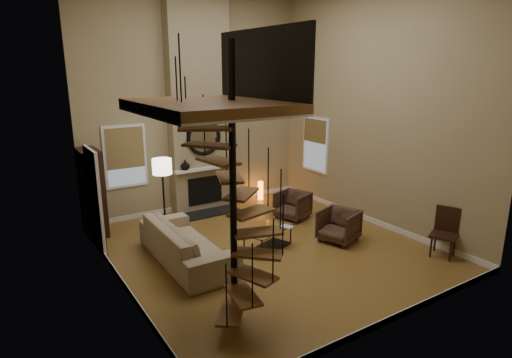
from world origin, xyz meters
TOP-DOWN VIEW (x-y plane):
  - ground at (0.00, 0.00)m, footprint 6.00×6.50m
  - back_wall at (0.00, 3.25)m, footprint 6.00×0.02m
  - front_wall at (0.00, -3.25)m, footprint 6.00×0.02m
  - left_wall at (-3.00, 0.00)m, footprint 0.02×6.50m
  - right_wall at (3.00, 0.00)m, footprint 0.02×6.50m
  - baseboard_back at (0.00, 3.24)m, footprint 6.00×0.02m
  - baseboard_front at (0.00, -3.24)m, footprint 6.00×0.02m
  - baseboard_left at (-2.99, 0.00)m, footprint 0.02×6.50m
  - baseboard_right at (2.99, 0.00)m, footprint 0.02×6.50m
  - chimney_breast at (0.00, 3.06)m, footprint 1.60×0.38m
  - hearth at (0.00, 2.57)m, footprint 1.50×0.60m
  - firebox at (0.00, 2.86)m, footprint 0.95×0.02m
  - mantel at (0.00, 2.78)m, footprint 1.70×0.18m
  - mirror_frame at (0.00, 2.84)m, footprint 0.94×0.10m
  - mirror_disc at (0.00, 2.85)m, footprint 0.80×0.01m
  - vase_left at (-0.55, 2.82)m, footprint 0.24×0.24m
  - vase_right at (0.60, 2.82)m, footprint 0.20×0.20m
  - window_back at (-1.90, 3.22)m, footprint 1.02×0.06m
  - window_right at (2.97, 2.00)m, footprint 0.06×1.02m
  - entry_door at (-2.95, 1.80)m, footprint 0.10×1.05m
  - loft at (-2.04, -1.80)m, footprint 1.70×2.20m
  - spiral_stair at (-1.78, -1.79)m, footprint 1.47×1.47m
  - hutch at (-2.82, 2.77)m, footprint 0.41×0.88m
  - sofa at (-1.68, 0.31)m, footprint 1.05×2.63m
  - armchair_near at (1.59, 1.13)m, footprint 0.94×0.93m
  - armchair_far at (1.59, -0.52)m, footprint 0.97×0.96m
  - coffee_table at (-0.01, -0.08)m, footprint 1.25×0.92m
  - bowl at (-0.01, -0.03)m, footprint 0.42×0.42m
  - book at (0.34, -0.23)m, footprint 0.26×0.30m
  - floor_lamp at (-1.46, 1.96)m, footprint 0.43×0.43m
  - accent_lamp at (1.75, 2.88)m, footprint 0.15×0.15m
  - side_chair at (2.81, -2.20)m, footprint 0.63×0.63m

SIDE VIEW (x-z plane):
  - ground at x=0.00m, z-range -0.01..0.00m
  - hearth at x=0.00m, z-range 0.00..0.04m
  - baseboard_back at x=0.00m, z-range 0.00..0.12m
  - baseboard_front at x=0.00m, z-range 0.00..0.12m
  - baseboard_left at x=-2.99m, z-range 0.00..0.12m
  - baseboard_right at x=2.99m, z-range 0.00..0.12m
  - accent_lamp at x=1.75m, z-range -0.02..0.52m
  - coffee_table at x=-0.01m, z-range 0.07..0.50m
  - armchair_near at x=1.59m, z-range 0.02..0.69m
  - armchair_far at x=1.59m, z-range 0.00..0.70m
  - sofa at x=-1.68m, z-range 0.01..0.78m
  - book at x=0.34m, z-range 0.45..0.48m
  - bowl at x=-0.01m, z-range 0.45..0.55m
  - side_chair at x=2.81m, z-range 0.02..1.03m
  - firebox at x=0.00m, z-range 0.19..0.91m
  - hutch at x=-2.82m, z-range -0.03..1.93m
  - entry_door at x=-2.95m, z-range -0.03..2.13m
  - mantel at x=0.00m, z-range 1.12..1.18m
  - vase_right at x=0.60m, z-range 1.18..1.39m
  - vase_left at x=-0.55m, z-range 1.18..1.43m
  - floor_lamp at x=-1.46m, z-range 0.54..2.29m
  - window_back at x=-1.90m, z-range 0.86..2.38m
  - window_right at x=2.97m, z-range 0.87..2.39m
  - spiral_stair at x=-1.78m, z-range -0.25..3.81m
  - mirror_frame at x=0.00m, z-range 1.48..2.42m
  - mirror_disc at x=0.00m, z-range 1.55..2.35m
  - back_wall at x=0.00m, z-range 0.00..5.50m
  - front_wall at x=0.00m, z-range 0.00..5.50m
  - left_wall at x=-3.00m, z-range 0.00..5.50m
  - right_wall at x=3.00m, z-range 0.00..5.50m
  - chimney_breast at x=0.00m, z-range 0.00..5.50m
  - loft at x=-2.04m, z-range 2.69..3.78m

